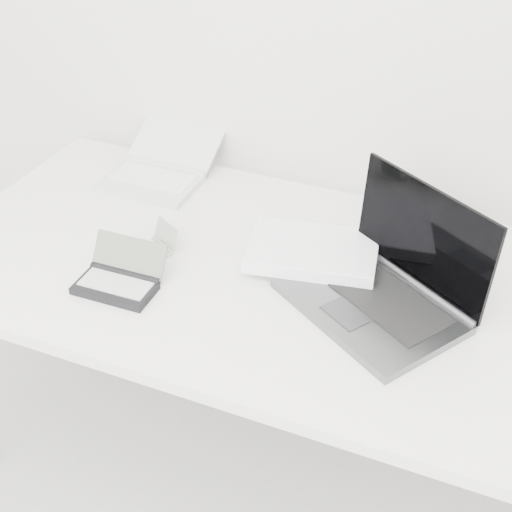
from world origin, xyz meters
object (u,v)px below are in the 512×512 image
at_px(palmtop_charcoal, 119,279).
at_px(netbook_open_white, 158,171).
at_px(desk, 275,287).
at_px(laptop_large, 356,272).

bearing_deg(palmtop_charcoal, netbook_open_white, 107.84).
xyz_separation_m(desk, netbook_open_white, (-0.45, 0.27, 0.07)).
xyz_separation_m(desk, palmtop_charcoal, (-0.29, -0.18, 0.06)).
relative_size(laptop_large, palmtop_charcoal, 3.15).
height_order(laptop_large, palmtop_charcoal, laptop_large).
height_order(laptop_large, netbook_open_white, laptop_large).
bearing_deg(desk, laptop_large, 4.94).
bearing_deg(palmtop_charcoal, laptop_large, 21.58).
height_order(desk, laptop_large, laptop_large).
height_order(netbook_open_white, palmtop_charcoal, netbook_open_white).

